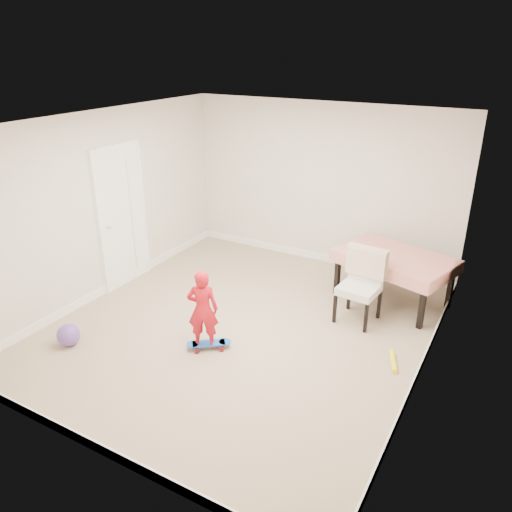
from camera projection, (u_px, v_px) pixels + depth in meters
The scene contains 17 objects.
ground at pixel (242, 327), 6.50m from camera, with size 5.00×5.00×0.00m, color tan.
ceiling at pixel (239, 124), 5.47m from camera, with size 4.50×5.00×0.04m, color white.
wall_back at pixel (321, 185), 7.96m from camera, with size 4.50×0.04×2.60m, color beige.
wall_front at pixel (81, 329), 4.00m from camera, with size 4.50×0.04×2.60m, color beige.
wall_left at pixel (104, 206), 6.98m from camera, with size 0.04×5.00×2.60m, color beige.
wall_right at pixel (432, 272), 4.97m from camera, with size 0.04×5.00×2.60m, color beige.
door at pixel (122, 218), 7.33m from camera, with size 0.10×0.94×2.11m, color white.
baseboard_back at pixel (317, 256), 8.46m from camera, with size 4.50×0.02×0.12m, color white.
baseboard_front at pixel (100, 448), 4.48m from camera, with size 4.50×0.02×0.12m, color white.
baseboard_left at pixel (114, 285), 7.48m from camera, with size 0.02×5.00×0.12m, color white.
baseboard_right at pixel (417, 375), 5.46m from camera, with size 0.02×5.00×0.12m, color white.
dining_table at pixel (393, 278), 7.01m from camera, with size 1.52×0.96×0.71m, color #AF0E09, non-canonical shape.
dining_chair at pixel (359, 287), 6.46m from camera, with size 0.54×0.62×0.98m, color beige, non-canonical shape.
skateboard at pixel (209, 346), 6.02m from camera, with size 0.54×0.20×0.08m, color blue, non-canonical shape.
child at pixel (203, 312), 5.85m from camera, with size 0.36×0.24×1.00m, color red.
balloon at pixel (68, 335), 6.06m from camera, with size 0.28×0.28×0.28m, color #6546A9.
foam_toy at pixel (393, 361), 5.74m from camera, with size 0.06×0.06×0.40m, color yellow.
Camera 1 is at (2.91, -4.78, 3.43)m, focal length 35.00 mm.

